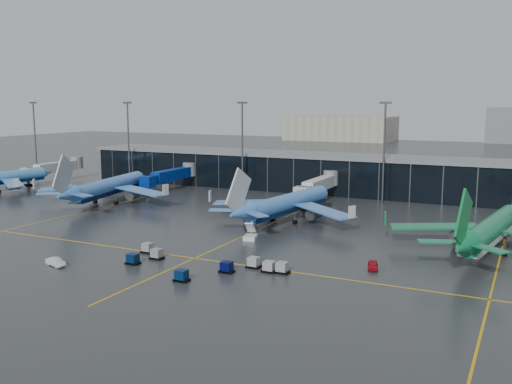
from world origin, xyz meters
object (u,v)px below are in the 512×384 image
at_px(airliner_aer_lingus, 492,216).
at_px(airliner_klm_near, 288,192).
at_px(airliner_arkefly, 109,177).
at_px(service_van_white, 56,262).
at_px(service_van_red, 373,265).
at_px(mobile_airstair, 250,235).
at_px(baggage_carts, 205,263).

bearing_deg(airliner_aer_lingus, airliner_klm_near, 177.58).
bearing_deg(airliner_klm_near, airliner_arkefly, -173.67).
distance_m(airliner_arkefly, service_van_white, 57.55).
relative_size(airliner_klm_near, service_van_red, 10.76).
xyz_separation_m(mobile_airstair, service_van_white, (-19.53, -28.94, -0.11)).
xyz_separation_m(airliner_aer_lingus, mobile_airstair, (-40.77, -10.55, -5.46)).
distance_m(airliner_aer_lingus, service_van_red, 25.27).
relative_size(airliner_aer_lingus, service_van_white, 10.19).
relative_size(baggage_carts, service_van_red, 7.23).
height_order(airliner_arkefly, mobile_airstair, airliner_arkefly).
bearing_deg(service_van_red, service_van_white, -170.94).
height_order(airliner_klm_near, service_van_red, airliner_klm_near).
distance_m(mobile_airstair, service_van_red, 26.92).
relative_size(service_van_red, service_van_white, 0.95).
relative_size(airliner_aer_lingus, service_van_red, 10.69).
relative_size(airliner_arkefly, airliner_aer_lingus, 1.06).
xyz_separation_m(airliner_arkefly, baggage_carts, (51.86, -38.90, -5.84)).
xyz_separation_m(airliner_arkefly, airliner_aer_lingus, (90.80, -8.95, -0.37)).
xyz_separation_m(airliner_arkefly, service_van_white, (30.50, -48.44, -5.95)).
height_order(mobile_airstair, service_van_white, mobile_airstair).
height_order(airliner_aer_lingus, mobile_airstair, airliner_aer_lingus).
relative_size(airliner_aer_lingus, baggage_carts, 1.48).
bearing_deg(service_van_white, service_van_red, -51.19).
bearing_deg(service_van_white, airliner_arkefly, 46.85).
bearing_deg(service_van_white, airliner_aer_lingus, -42.13).
height_order(airliner_klm_near, baggage_carts, airliner_klm_near).
bearing_deg(airliner_aer_lingus, airliner_arkefly, -177.06).
bearing_deg(mobile_airstair, service_van_red, -33.22).
bearing_deg(service_van_white, baggage_carts, -51.30).
distance_m(airliner_klm_near, mobile_airstair, 19.31).
height_order(airliner_arkefly, service_van_red, airliner_arkefly).
relative_size(mobile_airstair, service_van_white, 0.91).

